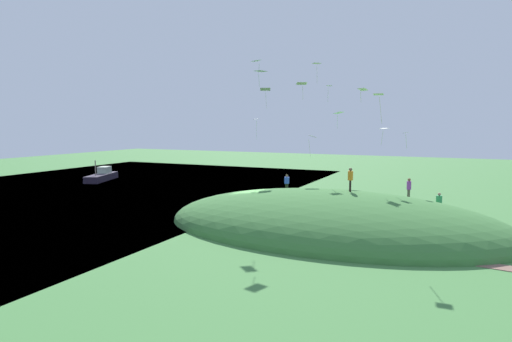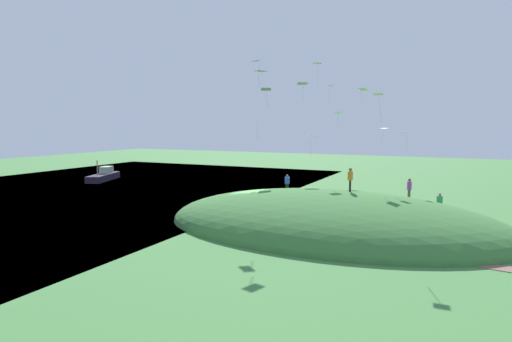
# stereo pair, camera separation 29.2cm
# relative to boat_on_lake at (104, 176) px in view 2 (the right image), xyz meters

# --- Properties ---
(ground_plane) EXTENTS (160.00, 160.00, 0.00)m
(ground_plane) POSITION_rel_boat_on_lake_xyz_m (30.00, -13.68, -0.62)
(ground_plane) COLOR #427A3C
(lake_water) EXTENTS (45.62, 80.00, 0.40)m
(lake_water) POSITION_rel_boat_on_lake_xyz_m (4.99, -13.68, -0.82)
(lake_water) COLOR navy
(lake_water) RESTS_ON ground_plane
(grass_hill) EXTENTS (26.84, 16.14, 5.59)m
(grass_hill) POSITION_rel_boat_on_lake_xyz_m (37.03, -14.01, -0.62)
(grass_hill) COLOR #397034
(grass_hill) RESTS_ON ground_plane
(boat_on_lake) EXTENTS (4.45, 7.51, 3.01)m
(boat_on_lake) POSITION_rel_boat_on_lake_xyz_m (0.00, 0.00, 0.00)
(boat_on_lake) COLOR #231C2C
(boat_on_lake) RESTS_ON lake_water
(person_on_hilltop) EXTENTS (0.52, 0.52, 1.85)m
(person_on_hilltop) POSITION_rel_boat_on_lake_xyz_m (38.26, -12.98, 3.32)
(person_on_hilltop) COLOR black
(person_on_hilltop) RESTS_ON grass_hill
(person_walking_path) EXTENTS (0.50, 0.50, 1.63)m
(person_walking_path) POSITION_rel_boat_on_lake_xyz_m (31.31, -8.46, 2.03)
(person_walking_path) COLOR black
(person_walking_path) RESTS_ON grass_hill
(person_near_shore) EXTENTS (0.56, 0.56, 1.72)m
(person_near_shore) POSITION_rel_boat_on_lake_xyz_m (44.46, -7.49, 1.02)
(person_near_shore) COLOR brown
(person_near_shore) RESTS_ON grass_hill
(person_with_child) EXTENTS (0.50, 0.50, 1.83)m
(person_with_child) POSITION_rel_boat_on_lake_xyz_m (42.12, -8.24, 2.20)
(person_with_child) COLOR #4F483D
(person_with_child) RESTS_ON grass_hill
(kite_0) EXTENTS (0.45, 0.64, 1.41)m
(kite_0) POSITION_rel_boat_on_lake_xyz_m (41.54, -6.62, 6.48)
(kite_0) COLOR silver
(kite_1) EXTENTS (1.03, 1.04, 2.14)m
(kite_1) POSITION_rel_boat_on_lake_xyz_m (31.93, -1.61, 13.50)
(kite_1) COLOR silver
(kite_2) EXTENTS (1.02, 0.92, 1.32)m
(kite_2) POSITION_rel_boat_on_lake_xyz_m (37.63, -6.00, 10.41)
(kite_2) COLOR white
(kite_3) EXTENTS (1.20, 1.18, 1.22)m
(kite_3) POSITION_rel_boat_on_lake_xyz_m (28.74, -9.70, 13.02)
(kite_3) COLOR white
(kite_4) EXTENTS (0.95, 1.22, 1.65)m
(kite_4) POSITION_rel_boat_on_lake_xyz_m (35.04, -4.26, 8.39)
(kite_4) COLOR white
(kite_5) EXTENTS (0.96, 1.16, 1.25)m
(kite_5) POSITION_rel_boat_on_lake_xyz_m (30.98, -13.71, 11.55)
(kite_5) COLOR white
(kite_6) EXTENTS (1.25, 1.07, 2.13)m
(kite_6) POSITION_rel_boat_on_lake_xyz_m (27.32, -4.42, 10.84)
(kite_6) COLOR silver
(kite_7) EXTENTS (0.79, 0.73, 1.40)m
(kite_7) POSITION_rel_boat_on_lake_xyz_m (40.04, -8.89, 6.86)
(kite_7) COLOR white
(kite_8) EXTENTS (1.15, 1.32, 2.28)m
(kite_8) POSITION_rel_boat_on_lake_xyz_m (31.60, -1.72, 5.95)
(kite_8) COLOR silver
(kite_9) EXTENTS (0.70, 0.74, 2.01)m
(kite_9) POSITION_rel_boat_on_lake_xyz_m (27.94, -8.00, 7.59)
(kite_9) COLOR white
(kite_10) EXTENTS (1.32, 1.18, 1.82)m
(kite_10) POSITION_rel_boat_on_lake_xyz_m (30.40, -1.86, 11.56)
(kite_10) COLOR silver
(kite_11) EXTENTS (0.81, 1.00, 1.75)m
(kite_11) POSITION_rel_boat_on_lake_xyz_m (32.68, 0.61, 11.40)
(kite_11) COLOR white
(kite_12) EXTENTS (0.69, 0.49, 2.11)m
(kite_12) POSITION_rel_boat_on_lake_xyz_m (40.49, -14.63, 9.19)
(kite_12) COLOR #EFE4D0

